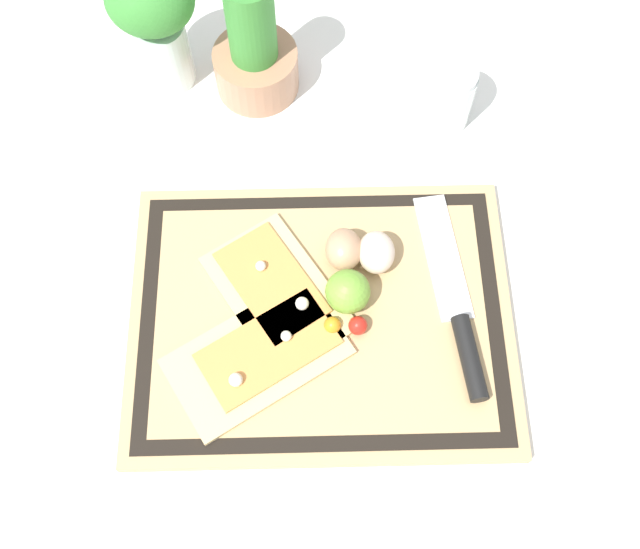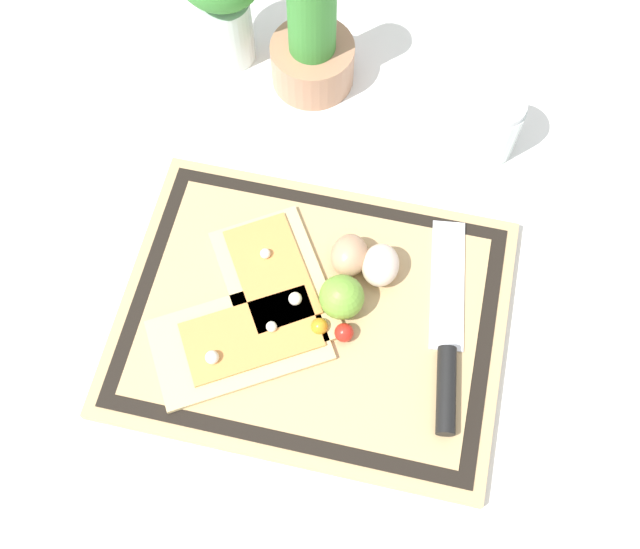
# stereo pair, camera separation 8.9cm
# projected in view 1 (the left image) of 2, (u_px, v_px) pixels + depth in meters

# --- Properties ---
(ground_plane) EXTENTS (6.00, 6.00, 0.00)m
(ground_plane) POSITION_uv_depth(u_px,v_px,m) (321.00, 320.00, 0.90)
(ground_plane) COLOR white
(cutting_board) EXTENTS (0.46, 0.35, 0.02)m
(cutting_board) POSITION_uv_depth(u_px,v_px,m) (321.00, 317.00, 0.89)
(cutting_board) COLOR tan
(cutting_board) RESTS_ON ground_plane
(pizza_slice_near) EXTENTS (0.23, 0.20, 0.02)m
(pizza_slice_near) POSITION_uv_depth(u_px,v_px,m) (259.00, 355.00, 0.86)
(pizza_slice_near) COLOR #DBBC7F
(pizza_slice_near) RESTS_ON cutting_board
(pizza_slice_far) EXTENTS (0.19, 0.22, 0.02)m
(pizza_slice_far) POSITION_uv_depth(u_px,v_px,m) (276.00, 291.00, 0.89)
(pizza_slice_far) COLOR #DBBC7F
(pizza_slice_far) RESTS_ON cutting_board
(knife) EXTENTS (0.06, 0.27, 0.02)m
(knife) POSITION_uv_depth(u_px,v_px,m) (461.00, 326.00, 0.87)
(knife) COLOR silver
(knife) RESTS_ON cutting_board
(egg_brown) EXTENTS (0.04, 0.05, 0.04)m
(egg_brown) POSITION_uv_depth(u_px,v_px,m) (344.00, 250.00, 0.90)
(egg_brown) COLOR tan
(egg_brown) RESTS_ON cutting_board
(egg_pink) EXTENTS (0.04, 0.05, 0.04)m
(egg_pink) POSITION_uv_depth(u_px,v_px,m) (376.00, 252.00, 0.89)
(egg_pink) COLOR beige
(egg_pink) RESTS_ON cutting_board
(lime) EXTENTS (0.05, 0.05, 0.05)m
(lime) POSITION_uv_depth(u_px,v_px,m) (348.00, 292.00, 0.87)
(lime) COLOR #70A838
(lime) RESTS_ON cutting_board
(cherry_tomato_red) EXTENTS (0.02, 0.02, 0.02)m
(cherry_tomato_red) POSITION_uv_depth(u_px,v_px,m) (358.00, 326.00, 0.87)
(cherry_tomato_red) COLOR red
(cherry_tomato_red) RESTS_ON cutting_board
(cherry_tomato_yellow) EXTENTS (0.02, 0.02, 0.02)m
(cherry_tomato_yellow) POSITION_uv_depth(u_px,v_px,m) (332.00, 325.00, 0.87)
(cherry_tomato_yellow) COLOR orange
(cherry_tomato_yellow) RESTS_ON cutting_board
(herb_pot) EXTENTS (0.11, 0.11, 0.19)m
(herb_pot) POSITION_uv_depth(u_px,v_px,m) (255.00, 54.00, 0.99)
(herb_pot) COLOR #AD7A5B
(herb_pot) RESTS_ON ground_plane
(sauce_jar) EXTENTS (0.07, 0.07, 0.10)m
(sauce_jar) POSITION_uv_depth(u_px,v_px,m) (446.00, 99.00, 0.99)
(sauce_jar) COLOR silver
(sauce_jar) RESTS_ON ground_plane
(herb_glass) EXTENTS (0.11, 0.10, 0.19)m
(herb_glass) POSITION_uv_depth(u_px,v_px,m) (155.00, 18.00, 0.95)
(herb_glass) COLOR silver
(herb_glass) RESTS_ON ground_plane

